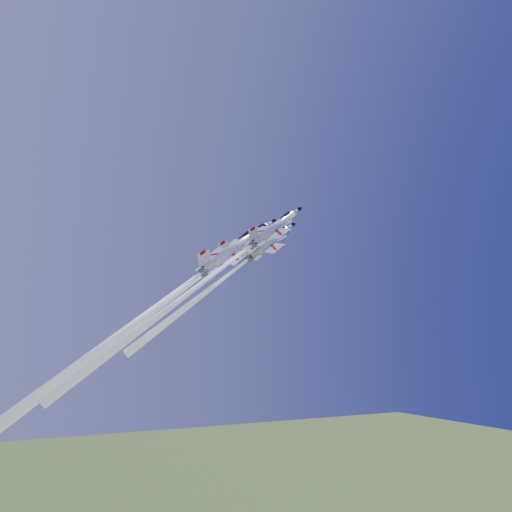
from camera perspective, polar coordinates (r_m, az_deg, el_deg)
name	(u,v)px	position (r m, az deg, el deg)	size (l,w,h in m)	color
jet_lead	(224,278)	(117.97, -3.25, -2.24)	(35.65, 11.19, 32.68)	white
jet_left	(160,306)	(113.55, -9.55, -5.00)	(51.95, 17.67, 48.64)	white
jet_right	(197,287)	(103.44, -5.95, -3.10)	(44.62, 15.17, 41.77)	white
jet_slot	(155,308)	(105.82, -10.07, -5.10)	(46.41, 15.05, 42.91)	white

